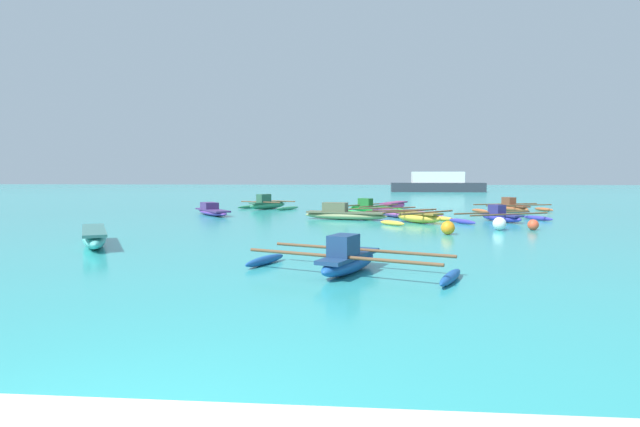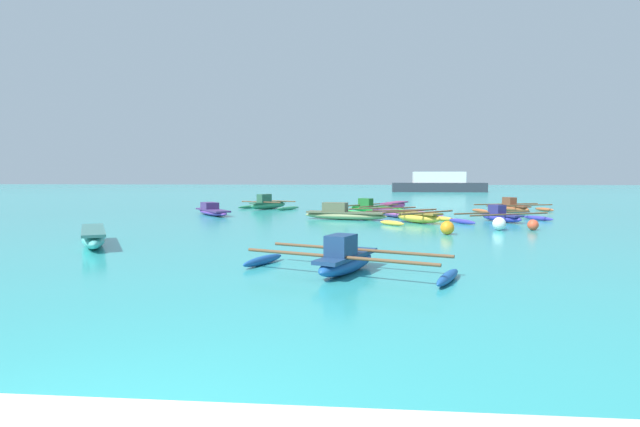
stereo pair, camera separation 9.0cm
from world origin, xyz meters
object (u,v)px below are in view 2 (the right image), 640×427
at_px(mooring_buoy_2, 447,228).
at_px(moored_boat_1, 346,260).
at_px(moored_boat_8, 370,208).
at_px(moored_boat_7, 93,236).
at_px(moored_boat_3, 501,216).
at_px(moored_boat_0, 268,204).
at_px(moored_boat_2, 512,207).
at_px(moored_boat_5, 212,211).
at_px(moored_boat_9, 418,217).
at_px(mooring_buoy_0, 533,225).
at_px(distant_ferry, 439,184).
at_px(moored_boat_6, 343,214).
at_px(mooring_buoy_1, 499,224).
at_px(moored_boat_4, 392,213).
at_px(moored_boat_10, 395,205).

bearing_deg(mooring_buoy_2, moored_boat_1, -114.27).
height_order(moored_boat_8, mooring_buoy_2, moored_boat_8).
bearing_deg(moored_boat_7, moored_boat_3, 92.66).
xyz_separation_m(moored_boat_0, moored_boat_2, (14.49, -1.09, -0.03)).
distance_m(moored_boat_1, mooring_buoy_2, 7.95).
relative_size(moored_boat_3, moored_boat_8, 1.13).
relative_size(moored_boat_0, moored_boat_5, 1.12).
bearing_deg(moored_boat_5, moored_boat_9, 35.28).
distance_m(moored_boat_5, moored_boat_9, 10.91).
xyz_separation_m(mooring_buoy_0, distant_ferry, (3.37, 47.17, 0.87)).
relative_size(moored_boat_3, moored_boat_6, 1.19).
bearing_deg(mooring_buoy_2, moored_boat_2, 64.73).
height_order(moored_boat_2, mooring_buoy_0, moored_boat_2).
bearing_deg(distant_ferry, moored_boat_5, -113.32).
distance_m(moored_boat_2, moored_boat_6, 11.31).
distance_m(moored_boat_1, mooring_buoy_1, 10.42).
bearing_deg(moored_boat_1, moored_boat_7, 87.43).
relative_size(moored_boat_4, moored_boat_6, 1.26).
bearing_deg(moored_boat_2, mooring_buoy_1, -38.92).
relative_size(moored_boat_8, distant_ferry, 0.36).
height_order(moored_boat_1, moored_boat_10, moored_boat_1).
relative_size(moored_boat_7, mooring_buoy_0, 8.71).
relative_size(mooring_buoy_0, mooring_buoy_2, 0.85).
xyz_separation_m(moored_boat_9, mooring_buoy_1, (2.72, -2.71, -0.01)).
bearing_deg(distant_ferry, moored_boat_1, -100.19).
relative_size(moored_boat_9, moored_boat_10, 1.01).
distance_m(moored_boat_5, moored_boat_6, 7.32).
relative_size(moored_boat_1, mooring_buoy_2, 9.80).
relative_size(moored_boat_0, moored_boat_9, 1.11).
bearing_deg(moored_boat_9, moored_boat_8, 153.44).
height_order(moored_boat_1, moored_boat_7, moored_boat_1).
xyz_separation_m(moored_boat_1, moored_boat_4, (1.80, 14.93, -0.08)).
relative_size(moored_boat_0, mooring_buoy_1, 7.82).
bearing_deg(moored_boat_5, moored_boat_4, 52.97).
bearing_deg(moored_boat_8, moored_boat_4, -32.21).
xyz_separation_m(moored_boat_3, mooring_buoy_1, (-1.02, -3.61, 0.00)).
distance_m(moored_boat_4, moored_boat_6, 3.09).
height_order(moored_boat_7, moored_boat_8, moored_boat_8).
bearing_deg(mooring_buoy_2, moored_boat_4, 100.86).
distance_m(moored_boat_2, moored_boat_9, 9.73).
relative_size(moored_boat_2, moored_boat_6, 1.17).
distance_m(moored_boat_5, distant_ferry, 44.68).
bearing_deg(moored_boat_0, mooring_buoy_1, -109.24).
height_order(moored_boat_3, moored_boat_6, moored_boat_6).
bearing_deg(moored_boat_1, mooring_buoy_1, -9.26).
bearing_deg(moored_boat_3, moored_boat_10, 179.72).
distance_m(moored_boat_7, moored_boat_10, 19.72).
relative_size(moored_boat_10, distant_ferry, 0.29).
xyz_separation_m(moored_boat_4, mooring_buoy_2, (1.47, -7.68, 0.05)).
bearing_deg(moored_boat_8, moored_boat_0, -160.65).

